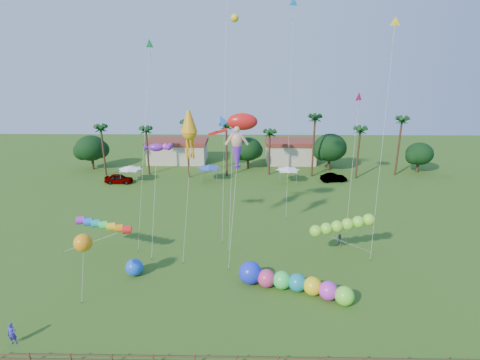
{
  "coord_description": "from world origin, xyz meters",
  "views": [
    {
      "loc": [
        0.64,
        -27.46,
        21.26
      ],
      "look_at": [
        0.0,
        10.0,
        9.0
      ],
      "focal_mm": 28.0,
      "sensor_mm": 36.0,
      "label": 1
    }
  ],
  "objects_px": {
    "spectator_a": "(12,334)",
    "blue_ball": "(134,267)",
    "car_b": "(334,178)",
    "spectator_b": "(339,240)",
    "caterpillar_inflatable": "(290,282)",
    "car_a": "(119,179)"
  },
  "relations": [
    {
      "from": "blue_ball",
      "to": "car_a",
      "type": "bearing_deg",
      "value": 110.88
    },
    {
      "from": "caterpillar_inflatable",
      "to": "spectator_b",
      "type": "bearing_deg",
      "value": 72.87
    },
    {
      "from": "car_a",
      "to": "spectator_b",
      "type": "distance_m",
      "value": 40.84
    },
    {
      "from": "spectator_a",
      "to": "car_a",
      "type": "bearing_deg",
      "value": 91.33
    },
    {
      "from": "car_b",
      "to": "spectator_b",
      "type": "xyz_separation_m",
      "value": [
        -4.72,
        -24.54,
        0.07
      ]
    },
    {
      "from": "caterpillar_inflatable",
      "to": "blue_ball",
      "type": "bearing_deg",
      "value": -168.73
    },
    {
      "from": "car_b",
      "to": "spectator_a",
      "type": "bearing_deg",
      "value": 131.34
    },
    {
      "from": "spectator_a",
      "to": "blue_ball",
      "type": "distance_m",
      "value": 11.92
    },
    {
      "from": "caterpillar_inflatable",
      "to": "blue_ball",
      "type": "distance_m",
      "value": 15.82
    },
    {
      "from": "car_b",
      "to": "blue_ball",
      "type": "relative_size",
      "value": 2.57
    },
    {
      "from": "car_a",
      "to": "spectator_b",
      "type": "xyz_separation_m",
      "value": [
        33.68,
        -23.1,
        -0.01
      ]
    },
    {
      "from": "car_a",
      "to": "car_b",
      "type": "relative_size",
      "value": 1.06
    },
    {
      "from": "spectator_a",
      "to": "caterpillar_inflatable",
      "type": "distance_m",
      "value": 23.51
    },
    {
      "from": "spectator_b",
      "to": "caterpillar_inflatable",
      "type": "distance_m",
      "value": 11.19
    },
    {
      "from": "blue_ball",
      "to": "caterpillar_inflatable",
      "type": "bearing_deg",
      "value": -9.03
    },
    {
      "from": "spectator_a",
      "to": "spectator_b",
      "type": "bearing_deg",
      "value": 23.91
    },
    {
      "from": "car_a",
      "to": "spectator_b",
      "type": "relative_size",
      "value": 2.97
    },
    {
      "from": "spectator_a",
      "to": "blue_ball",
      "type": "relative_size",
      "value": 1.05
    },
    {
      "from": "spectator_b",
      "to": "car_b",
      "type": "bearing_deg",
      "value": 120.41
    },
    {
      "from": "spectator_a",
      "to": "blue_ball",
      "type": "height_order",
      "value": "spectator_a"
    },
    {
      "from": "car_b",
      "to": "caterpillar_inflatable",
      "type": "bearing_deg",
      "value": 151.99
    },
    {
      "from": "car_a",
      "to": "caterpillar_inflatable",
      "type": "distance_m",
      "value": 41.78
    }
  ]
}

